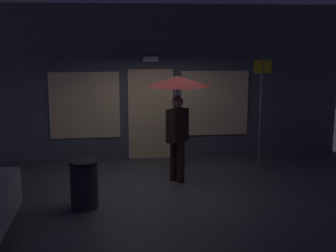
% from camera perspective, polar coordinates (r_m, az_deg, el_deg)
% --- Properties ---
extents(ground_plane, '(18.00, 18.00, 0.00)m').
position_cam_1_polar(ground_plane, '(9.98, -0.99, -6.94)').
color(ground_plane, '#423F44').
extents(building_facade, '(9.51, 0.48, 3.74)m').
position_cam_1_polar(building_facade, '(11.89, -2.15, 5.12)').
color(building_facade, '#4C4C56').
rests_on(building_facade, ground).
extents(person_with_umbrella, '(1.29, 1.29, 2.21)m').
position_cam_1_polar(person_with_umbrella, '(9.80, 1.13, 3.58)').
color(person_with_umbrella, black).
rests_on(person_with_umbrella, ground).
extents(street_sign_post, '(0.40, 0.07, 2.58)m').
position_cam_1_polar(street_sign_post, '(11.11, 10.94, 2.43)').
color(street_sign_post, '#595B60').
rests_on(street_sign_post, ground).
extents(sidewalk_bollard, '(0.27, 0.27, 0.63)m').
position_cam_1_polar(sidewalk_bollard, '(11.16, 0.98, -3.31)').
color(sidewalk_bollard, '#9E998E').
rests_on(sidewalk_bollard, ground).
extents(trash_bin, '(0.51, 0.51, 0.86)m').
position_cam_1_polar(trash_bin, '(8.73, -9.89, -6.77)').
color(trash_bin, '#2D2D33').
rests_on(trash_bin, ground).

